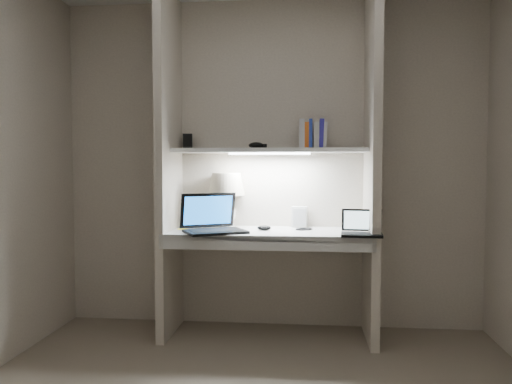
# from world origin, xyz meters

# --- Properties ---
(back_wall) EXTENTS (3.20, 0.01, 2.50)m
(back_wall) POSITION_xyz_m (0.00, 1.50, 1.25)
(back_wall) COLOR beige
(back_wall) RESTS_ON floor
(alcove_panel_left) EXTENTS (0.06, 0.55, 2.50)m
(alcove_panel_left) POSITION_xyz_m (-0.73, 1.23, 1.25)
(alcove_panel_left) COLOR beige
(alcove_panel_left) RESTS_ON floor
(alcove_panel_right) EXTENTS (0.06, 0.55, 2.50)m
(alcove_panel_right) POSITION_xyz_m (0.73, 1.23, 1.25)
(alcove_panel_right) COLOR beige
(alcove_panel_right) RESTS_ON floor
(desk) EXTENTS (1.40, 0.55, 0.04)m
(desk) POSITION_xyz_m (0.00, 1.23, 0.75)
(desk) COLOR white
(desk) RESTS_ON alcove_panel_left
(desk_apron) EXTENTS (1.46, 0.03, 0.10)m
(desk_apron) POSITION_xyz_m (0.00, 0.96, 0.72)
(desk_apron) COLOR silver
(desk_apron) RESTS_ON desk
(shelf) EXTENTS (1.40, 0.36, 0.03)m
(shelf) POSITION_xyz_m (0.00, 1.32, 1.35)
(shelf) COLOR silver
(shelf) RESTS_ON back_wall
(strip_light) EXTENTS (0.60, 0.04, 0.02)m
(strip_light) POSITION_xyz_m (0.00, 1.32, 1.33)
(strip_light) COLOR white
(strip_light) RESTS_ON shelf
(table_lamp) EXTENTS (0.28, 0.28, 0.41)m
(table_lamp) POSITION_xyz_m (-0.33, 1.41, 1.05)
(table_lamp) COLOR white
(table_lamp) RESTS_ON desk
(laptop_main) EXTENTS (0.52, 0.50, 0.27)m
(laptop_main) POSITION_xyz_m (-0.39, 1.12, 0.83)
(laptop_main) COLOR black
(laptop_main) RESTS_ON desk
(laptop_netbook) EXTENTS (0.29, 0.26, 0.17)m
(laptop_netbook) POSITION_xyz_m (0.64, 1.05, 0.81)
(laptop_netbook) COLOR black
(laptop_netbook) RESTS_ON desk
(speaker) EXTENTS (0.12, 0.09, 0.16)m
(speaker) POSITION_xyz_m (0.22, 1.44, 0.85)
(speaker) COLOR silver
(speaker) RESTS_ON desk
(mouse) EXTENTS (0.10, 0.06, 0.04)m
(mouse) POSITION_xyz_m (-0.03, 1.23, 0.79)
(mouse) COLOR black
(mouse) RESTS_ON desk
(cable_coil) EXTENTS (0.14, 0.14, 0.01)m
(cable_coil) POSITION_xyz_m (0.27, 1.30, 0.78)
(cable_coil) COLOR black
(cable_coil) RESTS_ON desk
(sticky_note) EXTENTS (0.07, 0.07, 0.00)m
(sticky_note) POSITION_xyz_m (-0.64, 1.25, 0.77)
(sticky_note) COLOR yellow
(sticky_note) RESTS_ON desk
(book_row) EXTENTS (0.20, 0.14, 0.22)m
(book_row) POSITION_xyz_m (0.32, 1.39, 1.47)
(book_row) COLOR silver
(book_row) RESTS_ON shelf
(shelf_box) EXTENTS (0.08, 0.06, 0.12)m
(shelf_box) POSITION_xyz_m (-0.64, 1.43, 1.42)
(shelf_box) COLOR black
(shelf_box) RESTS_ON shelf
(shelf_gadget) EXTENTS (0.12, 0.10, 0.05)m
(shelf_gadget) POSITION_xyz_m (-0.11, 1.40, 1.39)
(shelf_gadget) COLOR black
(shelf_gadget) RESTS_ON shelf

